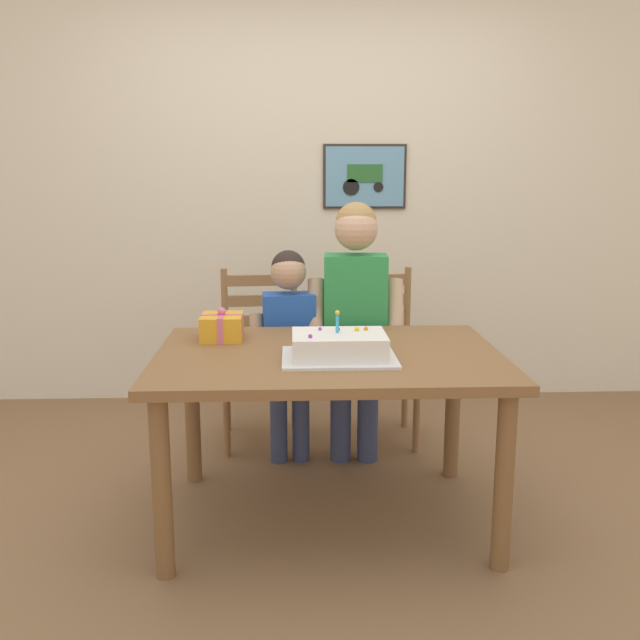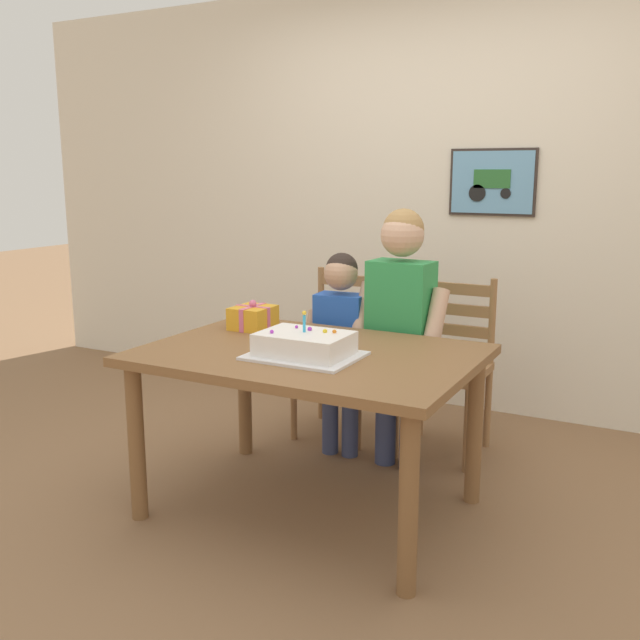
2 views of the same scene
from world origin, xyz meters
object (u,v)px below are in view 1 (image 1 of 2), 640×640
birthday_cake (339,347)px  chair_left (261,355)px  child_older (355,307)px  chair_right (375,354)px  dining_table (328,374)px  gift_box_red_large (222,327)px  child_younger (289,336)px

birthday_cake → chair_left: (-0.34, 1.05, -0.30)m
chair_left → child_older: bearing=-34.2°
chair_left → chair_right: same height
dining_table → chair_left: bearing=108.1°
child_older → birthday_cake: bearing=-100.1°
birthday_cake → chair_right: (0.27, 1.05, -0.30)m
dining_table → child_older: (0.16, 0.62, 0.16)m
gift_box_red_large → chair_left: 0.77m
dining_table → gift_box_red_large: (-0.45, 0.25, 0.15)m
chair_left → child_older: (0.47, -0.32, 0.32)m
gift_box_red_large → chair_right: (0.75, 0.69, -0.31)m
chair_left → chair_right: size_ratio=1.00×
dining_table → chair_left: size_ratio=1.50×
dining_table → gift_box_red_large: size_ratio=6.73×
dining_table → child_younger: bearing=104.3°
gift_box_red_large → chair_right: size_ratio=0.22×
gift_box_red_large → chair_right: bearing=42.5°
dining_table → gift_box_red_large: bearing=150.4°
child_older → child_younger: child_older is taller
gift_box_red_large → chair_right: 1.07m
gift_box_red_large → birthday_cake: bearing=-36.6°
child_younger → child_older: bearing=-0.1°
chair_left → child_older: child_older is taller
chair_left → child_younger: 0.40m
chair_left → child_younger: (0.15, -0.32, 0.18)m
gift_box_red_large → child_older: (0.61, 0.37, 0.01)m
dining_table → child_younger: 0.64m
birthday_cake → gift_box_red_large: bearing=143.4°
child_older → chair_left: bearing=145.8°
birthday_cake → gift_box_red_large: 0.60m
birthday_cake → dining_table: bearing=108.4°
birthday_cake → chair_right: chair_right is taller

